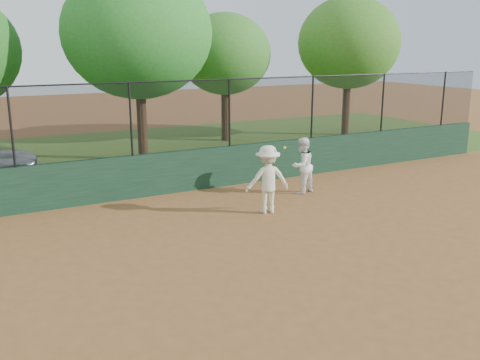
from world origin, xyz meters
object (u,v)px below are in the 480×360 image
player_main (268,179)px  tree_4 (349,43)px  player_second (302,165)px  tree_3 (225,54)px  tree_2 (138,33)px

player_main → tree_4: bearing=42.1°
player_second → player_main: bearing=15.8°
player_main → tree_3: 11.03m
tree_2 → tree_4: tree_2 is taller
player_main → tree_3: (3.85, 9.93, 2.89)m
tree_3 → tree_4: 5.85m
player_second → tree_4: tree_4 is taller
tree_3 → player_main: bearing=-111.2°
player_main → tree_3: bearing=68.8°
player_second → tree_3: 9.50m
tree_3 → player_second: bearing=-102.9°
tree_3 → tree_4: bearing=-13.1°
player_second → tree_2: tree_2 is taller
tree_4 → tree_3: bearing=166.9°
player_main → tree_3: size_ratio=0.32×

